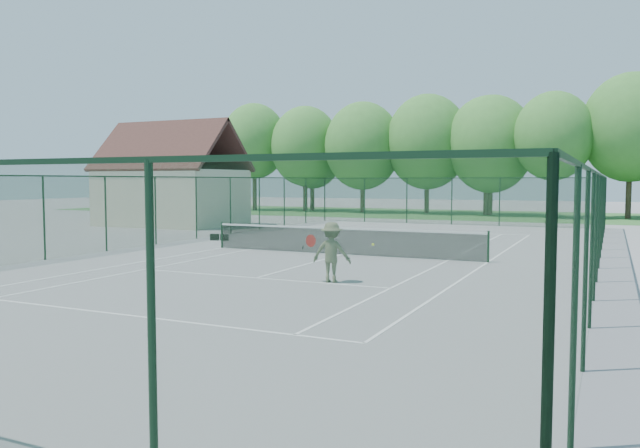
# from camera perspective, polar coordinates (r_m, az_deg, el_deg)

# --- Properties ---
(ground) EXTENTS (140.00, 140.00, 0.00)m
(ground) POSITION_cam_1_polar(r_m,az_deg,el_deg) (23.96, 2.03, -2.80)
(ground) COLOR gray
(ground) RESTS_ON ground
(grass_far) EXTENTS (80.00, 16.00, 0.01)m
(grass_far) POSITION_cam_1_polar(r_m,az_deg,el_deg) (52.80, 14.90, 0.79)
(grass_far) COLOR #397234
(grass_far) RESTS_ON ground
(court_lines) EXTENTS (11.05, 23.85, 0.01)m
(court_lines) POSITION_cam_1_polar(r_m,az_deg,el_deg) (23.96, 2.03, -2.79)
(court_lines) COLOR white
(court_lines) RESTS_ON ground
(tennis_net) EXTENTS (11.08, 0.08, 1.10)m
(tennis_net) POSITION_cam_1_polar(r_m,az_deg,el_deg) (23.90, 2.03, -1.43)
(tennis_net) COLOR black
(tennis_net) RESTS_ON ground
(fence_enclosure) EXTENTS (18.05, 36.05, 3.02)m
(fence_enclosure) POSITION_cam_1_polar(r_m,az_deg,el_deg) (23.82, 2.04, 0.93)
(fence_enclosure) COLOR #193E21
(fence_enclosure) RESTS_ON ground
(utility_building) EXTENTS (8.60, 6.27, 6.63)m
(utility_building) POSITION_cam_1_polar(r_m,az_deg,el_deg) (40.72, -13.39, 4.29)
(utility_building) COLOR beige
(utility_building) RESTS_ON ground
(tree_line_far) EXTENTS (39.40, 6.40, 9.70)m
(tree_line_far) POSITION_cam_1_polar(r_m,az_deg,el_deg) (52.81, 15.01, 7.29)
(tree_line_far) COLOR #453726
(tree_line_far) RESTS_ON ground
(sports_bag_a) EXTENTS (0.43, 0.32, 0.31)m
(sports_bag_a) POSITION_cam_1_polar(r_m,az_deg,el_deg) (30.01, -9.61, -1.18)
(sports_bag_a) COLOR black
(sports_bag_a) RESTS_ON ground
(sports_bag_b) EXTENTS (0.44, 0.36, 0.29)m
(sports_bag_b) POSITION_cam_1_polar(r_m,az_deg,el_deg) (29.85, -8.74, -1.22)
(sports_bag_b) COLOR black
(sports_bag_b) RESTS_ON ground
(tennis_player) EXTENTS (1.99, 0.91, 1.68)m
(tennis_player) POSITION_cam_1_polar(r_m,az_deg,el_deg) (17.36, 1.07, -2.60)
(tennis_player) COLOR #53583E
(tennis_player) RESTS_ON ground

